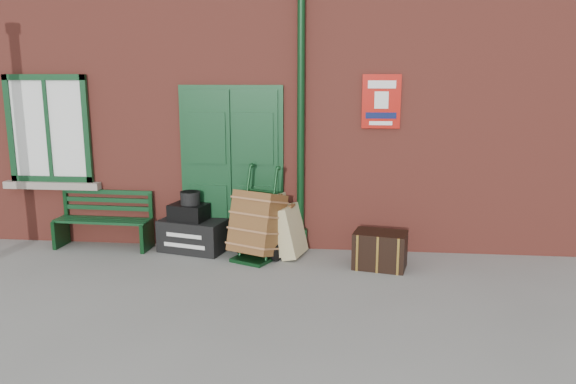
# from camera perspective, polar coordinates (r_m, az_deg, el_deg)

# --- Properties ---
(ground) EXTENTS (80.00, 80.00, 0.00)m
(ground) POSITION_cam_1_polar(r_m,az_deg,el_deg) (6.61, -5.46, -9.50)
(ground) COLOR gray
(ground) RESTS_ON ground
(station_building) EXTENTS (10.30, 4.30, 4.36)m
(station_building) POSITION_cam_1_polar(r_m,az_deg,el_deg) (9.60, -1.63, 10.48)
(station_building) COLOR brown
(station_building) RESTS_ON ground
(bench) EXTENTS (1.35, 0.47, 0.83)m
(bench) POSITION_cam_1_polar(r_m,az_deg,el_deg) (8.31, -18.14, -2.54)
(bench) COLOR #0E361A
(bench) RESTS_ON ground
(houdini_trunk) EXTENTS (0.97, 0.69, 0.44)m
(houdini_trunk) POSITION_cam_1_polar(r_m,az_deg,el_deg) (7.87, -9.62, -4.37)
(houdini_trunk) COLOR black
(houdini_trunk) RESTS_ON ground
(strongbox) EXTENTS (0.56, 0.46, 0.22)m
(strongbox) POSITION_cam_1_polar(r_m,az_deg,el_deg) (7.80, -10.06, -2.02)
(strongbox) COLOR black
(strongbox) RESTS_ON houdini_trunk
(hatbox) EXTENTS (0.32, 0.32, 0.18)m
(hatbox) POSITION_cam_1_polar(r_m,az_deg,el_deg) (7.75, -9.90, -0.60)
(hatbox) COLOR black
(hatbox) RESTS_ON strongbox
(suitcase_back) EXTENTS (0.55, 0.65, 0.81)m
(suitcase_back) POSITION_cam_1_polar(r_m,az_deg,el_deg) (7.60, -1.05, -3.34)
(suitcase_back) COLOR tan
(suitcase_back) RESTS_ON ground
(suitcase_front) EXTENTS (0.47, 0.58, 0.70)m
(suitcase_front) POSITION_cam_1_polar(r_m,az_deg,el_deg) (7.50, 0.23, -3.99)
(suitcase_front) COLOR tan
(suitcase_front) RESTS_ON ground
(porter_trolley) EXTENTS (0.79, 0.82, 1.21)m
(porter_trolley) POSITION_cam_1_polar(r_m,az_deg,el_deg) (7.38, -3.16, -3.30)
(porter_trolley) COLOR black
(porter_trolley) RESTS_ON ground
(dark_trunk) EXTENTS (0.72, 0.55, 0.47)m
(dark_trunk) POSITION_cam_1_polar(r_m,az_deg,el_deg) (7.19, 9.33, -5.84)
(dark_trunk) COLOR black
(dark_trunk) RESTS_ON ground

